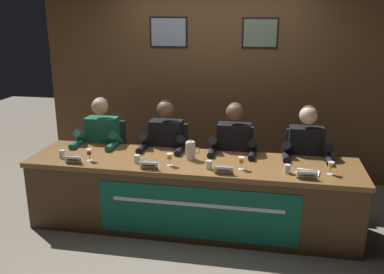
{
  "coord_description": "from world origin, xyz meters",
  "views": [
    {
      "loc": [
        0.74,
        -3.94,
        2.19
      ],
      "look_at": [
        0.0,
        0.0,
        0.98
      ],
      "focal_mm": 39.2,
      "sensor_mm": 36.0,
      "label": 1
    }
  ],
  "objects": [
    {
      "name": "chair_far_left",
      "position": [
        -1.15,
        0.58,
        0.45
      ],
      "size": [
        0.44,
        0.45,
        0.92
      ],
      "color": "black",
      "rests_on": "ground_plane"
    },
    {
      "name": "panelist_center_left",
      "position": [
        -0.38,
        0.38,
        0.73
      ],
      "size": [
        0.51,
        0.48,
        1.25
      ],
      "color": "black",
      "rests_on": "ground_plane"
    },
    {
      "name": "ground_plane",
      "position": [
        0.0,
        0.0,
        0.0
      ],
      "size": [
        12.0,
        12.0,
        0.0
      ],
      "primitive_type": "plane",
      "color": "gray"
    },
    {
      "name": "water_cup_center_left",
      "position": [
        -0.53,
        -0.18,
        0.76
      ],
      "size": [
        0.06,
        0.06,
        0.08
      ],
      "color": "silver",
      "rests_on": "conference_table"
    },
    {
      "name": "juice_glass_far_right",
      "position": [
        1.34,
        -0.13,
        0.81
      ],
      "size": [
        0.06,
        0.06,
        0.12
      ],
      "color": "white",
      "rests_on": "conference_table"
    },
    {
      "name": "panelist_far_right",
      "position": [
        1.15,
        0.38,
        0.73
      ],
      "size": [
        0.51,
        0.48,
        1.25
      ],
      "color": "black",
      "rests_on": "ground_plane"
    },
    {
      "name": "nameplate_center_right",
      "position": [
        0.36,
        -0.3,
        0.77
      ],
      "size": [
        0.18,
        0.06,
        0.08
      ],
      "color": "white",
      "rests_on": "conference_table"
    },
    {
      "name": "chair_far_right",
      "position": [
        1.15,
        0.58,
        0.45
      ],
      "size": [
        0.44,
        0.45,
        0.92
      ],
      "color": "black",
      "rests_on": "ground_plane"
    },
    {
      "name": "water_pitcher_central",
      "position": [
        -0.02,
        0.03,
        0.82
      ],
      "size": [
        0.15,
        0.1,
        0.21
      ],
      "color": "silver",
      "rests_on": "conference_table"
    },
    {
      "name": "chair_center_right",
      "position": [
        0.38,
        0.58,
        0.45
      ],
      "size": [
        0.44,
        0.45,
        0.92
      ],
      "color": "black",
      "rests_on": "ground_plane"
    },
    {
      "name": "nameplate_far_right",
      "position": [
        1.11,
        -0.28,
        0.77
      ],
      "size": [
        0.18,
        0.06,
        0.08
      ],
      "color": "white",
      "rests_on": "conference_table"
    },
    {
      "name": "water_cup_far_left",
      "position": [
        -1.33,
        -0.17,
        0.76
      ],
      "size": [
        0.06,
        0.06,
        0.08
      ],
      "color": "silver",
      "rests_on": "conference_table"
    },
    {
      "name": "wall_back_panelled",
      "position": [
        -0.0,
        1.54,
        1.3
      ],
      "size": [
        4.57,
        0.14,
        2.6
      ],
      "color": "brown",
      "rests_on": "ground_plane"
    },
    {
      "name": "nameplate_center_left",
      "position": [
        -0.36,
        -0.31,
        0.77
      ],
      "size": [
        0.18,
        0.06,
        0.08
      ],
      "color": "white",
      "rests_on": "conference_table"
    },
    {
      "name": "panelist_center_right",
      "position": [
        0.38,
        0.38,
        0.73
      ],
      "size": [
        0.51,
        0.48,
        1.25
      ],
      "color": "black",
      "rests_on": "ground_plane"
    },
    {
      "name": "chair_center_left",
      "position": [
        -0.38,
        0.58,
        0.45
      ],
      "size": [
        0.44,
        0.45,
        0.92
      ],
      "color": "black",
      "rests_on": "ground_plane"
    },
    {
      "name": "conference_table",
      "position": [
        0.0,
        -0.11,
        0.5
      ],
      "size": [
        3.37,
        0.8,
        0.73
      ],
      "color": "brown",
      "rests_on": "ground_plane"
    },
    {
      "name": "nameplate_far_left",
      "position": [
        -1.15,
        -0.29,
        0.77
      ],
      "size": [
        0.18,
        0.06,
        0.08
      ],
      "color": "white",
      "rests_on": "conference_table"
    },
    {
      "name": "document_stack_far_right",
      "position": [
        1.13,
        -0.14,
        0.73
      ],
      "size": [
        0.23,
        0.19,
        0.01
      ],
      "color": "white",
      "rests_on": "conference_table"
    },
    {
      "name": "juice_glass_far_left",
      "position": [
        -1.02,
        -0.2,
        0.81
      ],
      "size": [
        0.06,
        0.06,
        0.12
      ],
      "color": "white",
      "rests_on": "conference_table"
    },
    {
      "name": "water_cup_far_right",
      "position": [
        0.94,
        -0.17,
        0.76
      ],
      "size": [
        0.06,
        0.06,
        0.08
      ],
      "color": "silver",
      "rests_on": "conference_table"
    },
    {
      "name": "juice_glass_center_left",
      "position": [
        -0.19,
        -0.18,
        0.81
      ],
      "size": [
        0.06,
        0.06,
        0.12
      ],
      "color": "white",
      "rests_on": "conference_table"
    },
    {
      "name": "water_cup_center_right",
      "position": [
        0.2,
        -0.2,
        0.76
      ],
      "size": [
        0.06,
        0.06,
        0.08
      ],
      "color": "silver",
      "rests_on": "conference_table"
    },
    {
      "name": "panelist_far_left",
      "position": [
        -1.15,
        0.38,
        0.73
      ],
      "size": [
        0.51,
        0.48,
        1.25
      ],
      "color": "black",
      "rests_on": "ground_plane"
    },
    {
      "name": "juice_glass_center_right",
      "position": [
        0.51,
        -0.16,
        0.81
      ],
      "size": [
        0.06,
        0.06,
        0.12
      ],
      "color": "white",
      "rests_on": "conference_table"
    }
  ]
}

